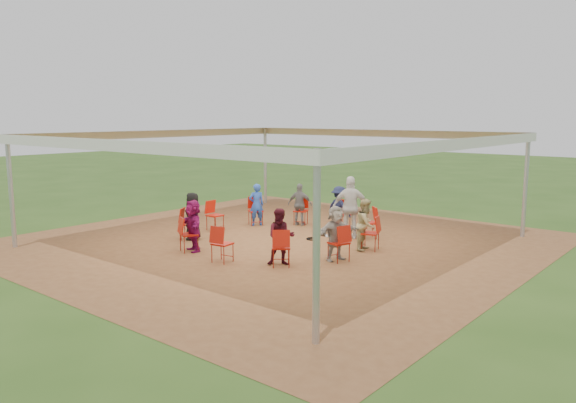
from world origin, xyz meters
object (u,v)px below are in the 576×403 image
Objects in this scene: chair_9 at (222,244)px; person_seated_7 at (281,237)px; person_seated_4 at (256,205)px; chair_5 at (256,211)px; chair_10 at (281,248)px; chair_6 at (215,216)px; person_seated_3 at (300,204)px; chair_8 at (189,235)px; standing_person at (351,207)px; chair_4 at (301,211)px; chair_1 at (370,233)px; laptop at (332,233)px; person_seated_2 at (339,208)px; person_seated_0 at (336,233)px; chair_2 at (369,223)px; chair_7 at (189,224)px; cable_coil at (312,239)px; chair_0 at (339,243)px; chair_3 at (342,215)px; person_seated_5 at (193,216)px; person_seated_6 at (193,226)px; person_seated_1 at (366,225)px.

person_seated_7 reaches higher than chair_9.
person_seated_7 is at bearing 81.82° from person_seated_4.
chair_10 is (3.88, -3.31, 0.00)m from chair_5.
person_seated_3 reaches higher than chair_6.
chair_8 is at bearing 147.27° from chair_10.
chair_4 is at bearing -51.73° from standing_person.
chair_10 is at bearing 147.27° from chair_1.
chair_5 is 0.51× the size of standing_person.
chair_1 reaches higher than laptop.
chair_1 is 0.67× the size of person_seated_7.
chair_10 is at bearing 98.18° from chair_4.
chair_10 is 0.67× the size of person_seated_2.
person_seated_0 is at bearing 130.91° from person_seated_2.
person_seated_4 is (-2.41, -1.12, 0.00)m from person_seated_2.
person_seated_4 is at bearing 90.00° from chair_5.
chair_10 is (0.03, -3.89, 0.00)m from chair_2.
chair_8 and chair_10 have the same top height.
chair_4 and chair_7 have the same top height.
chair_5 is 2.31× the size of cable_coil.
chair_7 is at bearing 114.55° from chair_0.
chair_3 and chair_10 have the same top height.
chair_7 is 0.67× the size of person_seated_3.
person_seated_5 reaches higher than chair_0.
chair_1 is at bearing 107.76° from standing_person.
chair_2 is 5.10m from chair_7.
chair_1 is (-0.01, 1.45, 0.00)m from chair_0.
person_seated_4 reaches higher than chair_4.
person_seated_4 is 1.00× the size of person_seated_7.
person_seated_0 is (0.66, 1.26, 0.23)m from chair_10.
chair_2 is 0.67× the size of person_seated_0.
person_seated_6 is at bearing 147.27° from person_seated_7.
chair_1 and chair_3 have the same top height.
chair_5 is at bearing 49.09° from chair_2.
chair_5 is 0.67× the size of person_seated_7.
chair_5 is (-3.85, -0.58, 0.00)m from chair_2.
chair_7 is (-4.62, -2.15, 0.00)m from chair_1.
person_seated_1 is 4.86m from person_seated_5.
chair_8 is at bearing 149.40° from person_seated_7.
chair_7 is 0.67× the size of person_seated_4.
person_seated_3 is 4.33m from laptop.
person_seated_4 is at bearing 66.08° from chair_1.
chair_2 reaches higher than laptop.
person_seated_7 is (1.29, -4.28, 0.00)m from person_seated_2.
chair_4 is 1.00× the size of chair_5.
chair_8 is 3.81m from person_seated_0.
chair_1 is 0.67× the size of person_seated_3.
person_seated_4 is (-3.75, -0.65, 0.23)m from chair_2.
chair_4 is 0.67× the size of person_seated_0.
chair_1 is at bearing 132.09° from person_seated_3.
chair_4 is 5.10m from chair_9.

